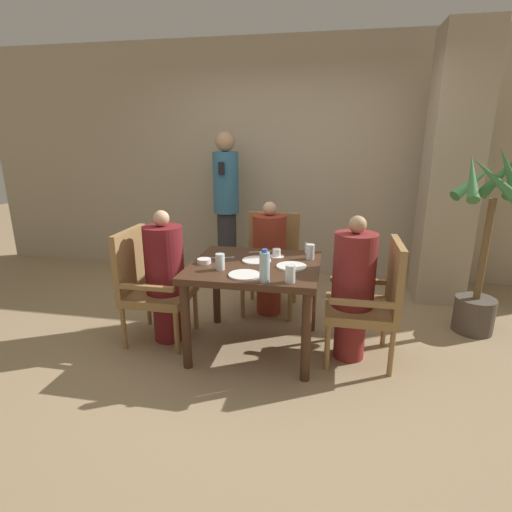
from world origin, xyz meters
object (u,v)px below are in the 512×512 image
(diner_in_far_chair, at_px, (269,257))
(diner_in_left_chair, at_px, (165,276))
(chair_far_side, at_px, (271,259))
(potted_palm, at_px, (483,257))
(diner_in_right_chair, at_px, (353,288))
(glass_tall_far, at_px, (290,274))
(plate_main_right, at_px, (244,275))
(glass_tall_mid, at_px, (220,262))
(chair_left_side, at_px, (149,283))
(teacup_with_saucer, at_px, (277,254))
(plate_main_left, at_px, (256,260))
(plate_dessert_center, at_px, (291,266))
(chair_right_side, at_px, (372,299))
(standing_host, at_px, (226,203))
(bowl_small, at_px, (204,261))
(water_bottle, at_px, (265,267))
(glass_tall_near, at_px, (310,252))

(diner_in_far_chair, bearing_deg, diner_in_left_chair, -136.75)
(chair_far_side, distance_m, potted_palm, 1.89)
(diner_in_right_chair, distance_m, glass_tall_far, 0.61)
(chair_far_side, height_order, plate_main_right, chair_far_side)
(plate_main_right, distance_m, glass_tall_mid, 0.24)
(diner_in_left_chair, relative_size, glass_tall_mid, 9.19)
(diner_in_far_chair, relative_size, glass_tall_mid, 9.05)
(chair_left_side, bearing_deg, teacup_with_saucer, 11.83)
(plate_main_left, height_order, plate_main_right, same)
(teacup_with_saucer, height_order, glass_tall_mid, glass_tall_mid)
(diner_in_left_chair, xyz_separation_m, potted_palm, (2.63, 0.66, 0.12))
(diner_in_far_chair, relative_size, potted_palm, 0.67)
(glass_tall_mid, bearing_deg, plate_dessert_center, 17.67)
(diner_in_left_chair, xyz_separation_m, chair_right_side, (1.67, 0.00, -0.07))
(teacup_with_saucer, bearing_deg, standing_host, 119.77)
(chair_right_side, bearing_deg, diner_in_left_chair, 180.00)
(standing_host, xyz_separation_m, glass_tall_far, (0.98, -1.99, -0.15))
(glass_tall_far, bearing_deg, chair_left_side, 163.41)
(diner_in_far_chair, relative_size, glass_tall_far, 9.05)
(plate_main_right, xyz_separation_m, teacup_with_saucer, (0.16, 0.51, 0.02))
(diner_in_far_chair, bearing_deg, glass_tall_mid, -104.05)
(diner_in_left_chair, xyz_separation_m, standing_host, (0.10, 1.63, 0.37))
(diner_in_right_chair, bearing_deg, plate_main_left, 174.63)
(bowl_small, bearing_deg, chair_far_side, 66.82)
(water_bottle, bearing_deg, diner_in_right_chair, 32.36)
(plate_dessert_center, height_order, teacup_with_saucer, teacup_with_saucer)
(diner_in_left_chair, xyz_separation_m, bowl_small, (0.37, -0.06, 0.17))
(plate_dessert_center, xyz_separation_m, glass_tall_far, (0.03, -0.34, 0.06))
(potted_palm, bearing_deg, chair_far_side, 173.59)
(chair_left_side, height_order, plate_dessert_center, chair_left_side)
(plate_dessert_center, height_order, glass_tall_far, glass_tall_far)
(standing_host, xyz_separation_m, plate_main_right, (0.64, -1.92, -0.21))
(chair_far_side, xyz_separation_m, standing_host, (-0.66, 0.76, 0.44))
(diner_in_left_chair, height_order, water_bottle, diner_in_left_chair)
(bowl_small, xyz_separation_m, water_bottle, (0.54, -0.33, 0.09))
(chair_left_side, bearing_deg, chair_right_side, 0.00)
(plate_dessert_center, bearing_deg, chair_right_side, 2.52)
(chair_far_side, xyz_separation_m, diner_in_right_chair, (0.76, -0.87, 0.08))
(plate_dessert_center, relative_size, glass_tall_mid, 1.89)
(chair_far_side, relative_size, plate_main_right, 4.12)
(bowl_small, bearing_deg, water_bottle, -31.49)
(plate_main_left, bearing_deg, potted_palm, 17.35)
(chair_right_side, height_order, diner_in_right_chair, diner_in_right_chair)
(chair_left_side, height_order, teacup_with_saucer, chair_left_side)
(standing_host, height_order, glass_tall_far, standing_host)
(potted_palm, xyz_separation_m, glass_tall_near, (-1.45, -0.44, 0.09))
(glass_tall_far, bearing_deg, plate_main_left, 126.19)
(chair_far_side, relative_size, glass_tall_far, 7.79)
(plate_main_left, relative_size, plate_main_right, 1.00)
(chair_far_side, distance_m, glass_tall_mid, 1.12)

